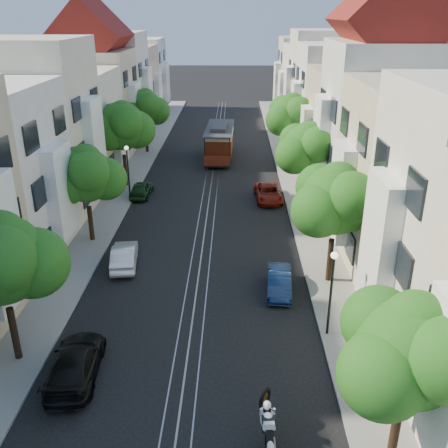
# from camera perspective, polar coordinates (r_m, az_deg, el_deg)

# --- Properties ---
(ground) EXTENTS (200.00, 200.00, 0.00)m
(ground) POSITION_cam_1_polar(r_m,az_deg,el_deg) (45.40, -1.35, 5.51)
(ground) COLOR black
(ground) RESTS_ON ground
(sidewalk_east) EXTENTS (2.50, 80.00, 0.12)m
(sidewalk_east) POSITION_cam_1_polar(r_m,az_deg,el_deg) (45.64, 7.82, 5.47)
(sidewalk_east) COLOR gray
(sidewalk_east) RESTS_ON ground
(sidewalk_west) EXTENTS (2.50, 80.00, 0.12)m
(sidewalk_west) POSITION_cam_1_polar(r_m,az_deg,el_deg) (46.26, -10.40, 5.54)
(sidewalk_west) COLOR gray
(sidewalk_west) RESTS_ON ground
(rail_left) EXTENTS (0.06, 80.00, 0.02)m
(rail_left) POSITION_cam_1_polar(r_m,az_deg,el_deg) (45.42, -2.04, 5.52)
(rail_left) COLOR gray
(rail_left) RESTS_ON ground
(rail_slot) EXTENTS (0.06, 80.00, 0.02)m
(rail_slot) POSITION_cam_1_polar(r_m,az_deg,el_deg) (45.39, -1.35, 5.52)
(rail_slot) COLOR gray
(rail_slot) RESTS_ON ground
(rail_right) EXTENTS (0.06, 80.00, 0.02)m
(rail_right) POSITION_cam_1_polar(r_m,az_deg,el_deg) (45.37, -0.65, 5.51)
(rail_right) COLOR gray
(rail_right) RESTS_ON ground
(lane_line) EXTENTS (0.08, 80.00, 0.01)m
(lane_line) POSITION_cam_1_polar(r_m,az_deg,el_deg) (45.39, -1.35, 5.51)
(lane_line) COLOR tan
(lane_line) RESTS_ON ground
(townhouses_east) EXTENTS (7.75, 72.00, 12.00)m
(townhouses_east) POSITION_cam_1_polar(r_m,az_deg,el_deg) (45.08, 14.16, 11.51)
(townhouses_east) COLOR beige
(townhouses_east) RESTS_ON ground
(townhouses_west) EXTENTS (7.75, 72.00, 11.76)m
(townhouses_west) POSITION_cam_1_polar(r_m,az_deg,el_deg) (46.11, -16.62, 11.37)
(townhouses_west) COLOR silver
(townhouses_west) RESTS_ON ground
(tree_e_a) EXTENTS (4.72, 3.87, 6.27)m
(tree_e_a) POSITION_cam_1_polar(r_m,az_deg,el_deg) (16.27, 20.60, -13.75)
(tree_e_a) COLOR black
(tree_e_a) RESTS_ON ground
(tree_e_b) EXTENTS (4.93, 4.08, 6.68)m
(tree_e_b) POSITION_cam_1_polar(r_m,az_deg,el_deg) (26.36, 12.74, 2.53)
(tree_e_b) COLOR black
(tree_e_b) RESTS_ON ground
(tree_e_c) EXTENTS (4.84, 3.99, 6.52)m
(tree_e_c) POSITION_cam_1_polar(r_m,az_deg,el_deg) (36.75, 9.55, 8.40)
(tree_e_c) COLOR black
(tree_e_c) RESTS_ON ground
(tree_e_d) EXTENTS (5.01, 4.16, 6.85)m
(tree_e_d) POSITION_cam_1_polar(r_m,az_deg,el_deg) (47.34, 7.77, 12.12)
(tree_e_d) COLOR black
(tree_e_d) RESTS_ON ground
(tree_w_a) EXTENTS (4.93, 4.08, 6.68)m
(tree_w_a) POSITION_cam_1_polar(r_m,az_deg,el_deg) (21.44, -24.10, -3.94)
(tree_w_a) COLOR black
(tree_w_a) RESTS_ON ground
(tree_w_b) EXTENTS (4.72, 3.87, 6.27)m
(tree_w_b) POSITION_cam_1_polar(r_m,az_deg,el_deg) (31.97, -15.46, 5.27)
(tree_w_b) COLOR black
(tree_w_b) RESTS_ON ground
(tree_w_c) EXTENTS (5.13, 4.28, 7.09)m
(tree_w_c) POSITION_cam_1_polar(r_m,az_deg,el_deg) (42.11, -11.52, 10.79)
(tree_w_c) COLOR black
(tree_w_c) RESTS_ON ground
(tree_w_d) EXTENTS (4.84, 3.99, 6.52)m
(tree_w_d) POSITION_cam_1_polar(r_m,az_deg,el_deg) (52.79, -8.99, 12.89)
(tree_w_d) COLOR black
(tree_w_d) RESTS_ON ground
(lamp_east) EXTENTS (0.32, 0.32, 4.16)m
(lamp_east) POSITION_cam_1_polar(r_m,az_deg,el_deg) (22.53, 12.24, -6.43)
(lamp_east) COLOR black
(lamp_east) RESTS_ON ground
(lamp_west) EXTENTS (0.32, 0.32, 4.16)m
(lamp_west) POSITION_cam_1_polar(r_m,az_deg,el_deg) (39.65, -10.96, 6.75)
(lamp_west) COLOR black
(lamp_west) RESTS_ON ground
(sportbike_rider) EXTENTS (0.57, 2.14, 1.63)m
(sportbike_rider) POSITION_cam_1_polar(r_m,az_deg,el_deg) (18.36, 4.96, -21.45)
(sportbike_rider) COLOR black
(sportbike_rider) RESTS_ON ground
(cable_car) EXTENTS (2.91, 8.45, 3.22)m
(cable_car) POSITION_cam_1_polar(r_m,az_deg,el_deg) (50.46, -0.51, 9.57)
(cable_car) COLOR black
(cable_car) RESTS_ON ground
(parked_car_e_mid) EXTENTS (1.49, 3.65, 1.18)m
(parked_car_e_mid) POSITION_cam_1_polar(r_m,az_deg,el_deg) (26.69, 6.33, -6.59)
(parked_car_e_mid) COLOR #0C1D3E
(parked_car_e_mid) RESTS_ON ground
(parked_car_e_far) EXTENTS (2.23, 4.39, 1.19)m
(parked_car_e_far) POSITION_cam_1_polar(r_m,az_deg,el_deg) (39.39, 5.07, 3.54)
(parked_car_e_far) COLOR maroon
(parked_car_e_far) RESTS_ON ground
(parked_car_w_near) EXTENTS (2.19, 4.72, 1.33)m
(parked_car_w_near) POSITION_cam_1_polar(r_m,az_deg,el_deg) (21.77, -16.62, -14.98)
(parked_car_w_near) COLOR black
(parked_car_w_near) RESTS_ON ground
(parked_car_w_mid) EXTENTS (1.83, 4.01, 1.28)m
(parked_car_w_mid) POSITION_cam_1_polar(r_m,az_deg,el_deg) (29.69, -11.32, -3.57)
(parked_car_w_mid) COLOR silver
(parked_car_w_mid) RESTS_ON ground
(parked_car_w_far) EXTENTS (1.63, 3.68, 1.23)m
(parked_car_w_far) POSITION_cam_1_polar(r_m,az_deg,el_deg) (40.68, -9.40, 3.98)
(parked_car_w_far) COLOR #143314
(parked_car_w_far) RESTS_ON ground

